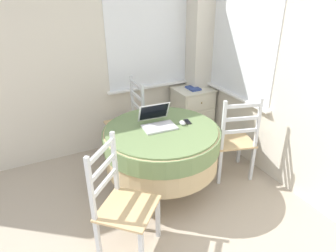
% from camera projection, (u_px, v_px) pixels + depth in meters
% --- Properties ---
extents(corner_room_shell, '(4.17, 4.52, 2.55)m').
position_uv_depth(corner_room_shell, '(186.00, 66.00, 3.04)').
color(corner_room_shell, beige).
rests_on(corner_room_shell, ground_plane).
extents(round_dining_table, '(1.18, 1.18, 0.74)m').
position_uv_depth(round_dining_table, '(162.00, 144.00, 3.06)').
color(round_dining_table, '#4C3D2D').
rests_on(round_dining_table, ground_plane).
extents(laptop, '(0.35, 0.33, 0.21)m').
position_uv_depth(laptop, '(157.00, 122.00, 3.01)').
color(laptop, silver).
rests_on(laptop, round_dining_table).
extents(computer_mouse, '(0.05, 0.08, 0.04)m').
position_uv_depth(computer_mouse, '(182.00, 123.00, 3.04)').
color(computer_mouse, silver).
rests_on(computer_mouse, round_dining_table).
extents(cell_phone, '(0.07, 0.13, 0.01)m').
position_uv_depth(cell_phone, '(187.00, 122.00, 3.11)').
color(cell_phone, black).
rests_on(cell_phone, round_dining_table).
extents(dining_chair_near_back_window, '(0.43, 0.45, 1.00)m').
position_uv_depth(dining_chair_near_back_window, '(128.00, 122.00, 3.75)').
color(dining_chair_near_back_window, tan).
rests_on(dining_chair_near_back_window, ground_plane).
extents(dining_chair_near_right_window, '(0.54, 0.53, 1.00)m').
position_uv_depth(dining_chair_near_right_window, '(234.00, 140.00, 3.34)').
color(dining_chair_near_right_window, tan).
rests_on(dining_chair_near_right_window, ground_plane).
extents(dining_chair_camera_near, '(0.61, 0.61, 1.00)m').
position_uv_depth(dining_chair_camera_near, '(122.00, 204.00, 2.39)').
color(dining_chair_camera_near, tan).
rests_on(dining_chair_camera_near, ground_plane).
extents(corner_cabinet, '(0.51, 0.46, 0.72)m').
position_uv_depth(corner_cabinet, '(192.00, 112.00, 4.27)').
color(corner_cabinet, silver).
rests_on(corner_cabinet, ground_plane).
extents(book_on_cabinet, '(0.14, 0.21, 0.02)m').
position_uv_depth(book_on_cabinet, '(193.00, 88.00, 4.08)').
color(book_on_cabinet, '#33478C').
rests_on(book_on_cabinet, corner_cabinet).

